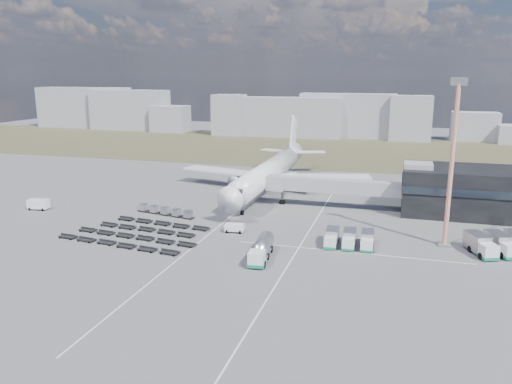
# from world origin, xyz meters

# --- Properties ---
(ground) EXTENTS (420.00, 420.00, 0.00)m
(ground) POSITION_xyz_m (0.00, 0.00, 0.00)
(ground) COLOR #565659
(ground) RESTS_ON ground
(grass_strip) EXTENTS (420.00, 90.00, 0.01)m
(grass_strip) POSITION_xyz_m (0.00, 110.00, 0.01)
(grass_strip) COLOR #454329
(grass_strip) RESTS_ON ground
(lane_markings) EXTENTS (47.12, 110.00, 0.01)m
(lane_markings) POSITION_xyz_m (9.77, 3.00, 0.01)
(lane_markings) COLOR silver
(lane_markings) RESTS_ON ground
(terminal) EXTENTS (30.40, 16.40, 11.00)m
(terminal) POSITION_xyz_m (47.77, 23.96, 5.25)
(terminal) COLOR black
(terminal) RESTS_ON ground
(jet_bridge) EXTENTS (30.30, 3.80, 7.05)m
(jet_bridge) POSITION_xyz_m (15.90, 20.42, 5.05)
(jet_bridge) COLOR #939399
(jet_bridge) RESTS_ON ground
(airliner) EXTENTS (51.59, 64.53, 17.62)m
(airliner) POSITION_xyz_m (0.00, 32.38, 5.29)
(airliner) COLOR white
(airliner) RESTS_ON ground
(skyline) EXTENTS (318.66, 25.57, 22.50)m
(skyline) POSITION_xyz_m (-19.04, 150.81, 9.82)
(skyline) COLOR #979AA5
(skyline) RESTS_ON ground
(fuel_tanker) EXTENTS (3.48, 10.44, 3.31)m
(fuel_tanker) POSITION_xyz_m (11.10, -15.25, 1.66)
(fuel_tanker) COLOR white
(fuel_tanker) RESTS_ON ground
(pushback_tug) EXTENTS (3.88, 2.49, 1.61)m
(pushback_tug) POSITION_xyz_m (2.28, -2.96, 0.80)
(pushback_tug) COLOR white
(pushback_tug) RESTS_ON ground
(utility_van) EXTENTS (4.76, 2.58, 2.41)m
(utility_van) POSITION_xyz_m (-45.27, 0.14, 1.20)
(utility_van) COLOR white
(utility_van) RESTS_ON ground
(catering_truck) EXTENTS (3.46, 6.22, 2.70)m
(catering_truck) POSITION_xyz_m (4.08, 41.87, 1.38)
(catering_truck) COLOR white
(catering_truck) RESTS_ON ground
(service_trucks_near) EXTENTS (8.60, 6.61, 2.56)m
(service_trucks_near) POSITION_xyz_m (24.40, -4.97, 1.39)
(service_trucks_near) COLOR white
(service_trucks_near) RESTS_ON ground
(service_trucks_far) EXTENTS (12.04, 10.66, 3.04)m
(service_trucks_far) POSITION_xyz_m (49.54, -1.39, 1.65)
(service_trucks_far) COLOR white
(service_trucks_far) RESTS_ON ground
(uld_row) EXTENTS (14.36, 4.27, 1.57)m
(uld_row) POSITION_xyz_m (-15.92, 4.14, 0.94)
(uld_row) COLOR black
(uld_row) RESTS_ON ground
(baggage_dollies) EXTENTS (26.97, 18.01, 0.79)m
(baggage_dollies) POSITION_xyz_m (-14.70, -9.74, 0.40)
(baggage_dollies) COLOR black
(baggage_dollies) RESTS_ON ground
(floodlight_mast) EXTENTS (2.78, 2.26, 29.26)m
(floodlight_mast) POSITION_xyz_m (40.66, 0.25, 14.66)
(floodlight_mast) COLOR #D14621
(floodlight_mast) RESTS_ON ground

